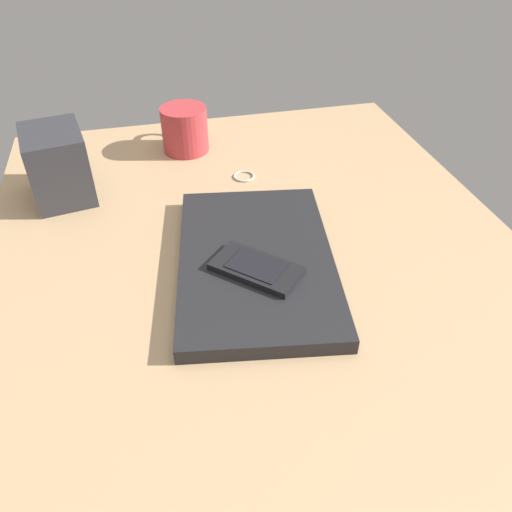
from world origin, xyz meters
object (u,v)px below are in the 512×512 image
object	(u,v)px
coffee_mug	(185,129)
cell_phone_on_laptop	(256,268)
key_ring	(244,176)
desk_organizer	(58,165)
laptop_closed	(256,261)

from	to	relation	value
coffee_mug	cell_phone_on_laptop	bearing A→B (deg)	-174.20
coffee_mug	key_ring	size ratio (longest dim) A/B	3.15
coffee_mug	desk_organizer	distance (cm)	25.57
cell_phone_on_laptop	key_ring	distance (cm)	29.11
cell_phone_on_laptop	key_ring	size ratio (longest dim) A/B	3.34
laptop_closed	coffee_mug	xyz separation A→B (cm)	(38.56, 5.03, 3.21)
coffee_mug	desk_organizer	world-z (taller)	desk_organizer
desk_organizer	key_ring	bearing A→B (deg)	-102.03
laptop_closed	key_ring	xyz separation A→B (cm)	(25.22, -3.75, -0.94)
key_ring	cell_phone_on_laptop	bearing A→B (deg)	171.04
laptop_closed	key_ring	distance (cm)	25.51
cell_phone_on_laptop	coffee_mug	xyz separation A→B (cm)	(41.99, 4.26, 1.59)
desk_organizer	key_ring	xyz separation A→B (cm)	(-1.09, -31.17, -5.70)
laptop_closed	key_ring	bearing A→B (deg)	0.53
laptop_closed	cell_phone_on_laptop	xyz separation A→B (cm)	(-3.42, 0.76, 1.63)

